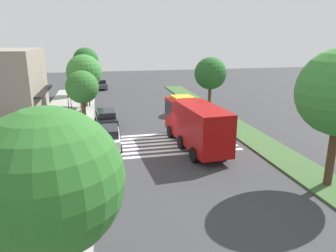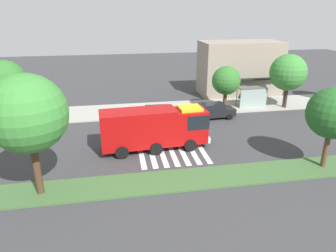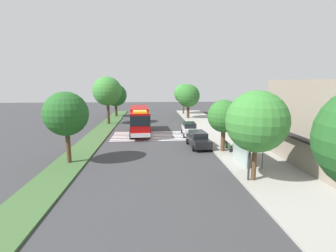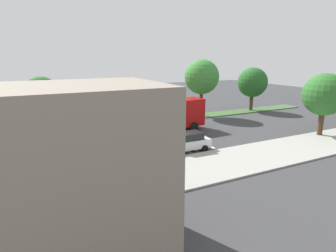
{
  "view_description": "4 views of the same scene",
  "coord_description": "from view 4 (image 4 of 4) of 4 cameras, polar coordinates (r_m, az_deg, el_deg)",
  "views": [
    {
      "loc": [
        -25.83,
        5.61,
        8.79
      ],
      "look_at": [
        -1.25,
        0.14,
        1.68
      ],
      "focal_mm": 33.79,
      "sensor_mm": 36.0,
      "label": 1
    },
    {
      "loc": [
        -5.37,
        -26.7,
        11.82
      ],
      "look_at": [
        -0.54,
        0.33,
        1.22
      ],
      "focal_mm": 32.71,
      "sensor_mm": 36.0,
      "label": 2
    },
    {
      "loc": [
        32.34,
        -0.31,
        7.26
      ],
      "look_at": [
        0.12,
        1.96,
        1.51
      ],
      "focal_mm": 26.27,
      "sensor_mm": 36.0,
      "label": 3
    },
    {
      "loc": [
        12.14,
        26.53,
        8.54
      ],
      "look_at": [
        -1.36,
        0.04,
        1.26
      ],
      "focal_mm": 30.16,
      "sensor_mm": 36.0,
      "label": 4
    }
  ],
  "objects": [
    {
      "name": "ground_plane",
      "position": [
        30.4,
        -2.32,
        -2.57
      ],
      "size": [
        120.0,
        120.0,
        0.0
      ],
      "primitive_type": "plane",
      "color": "#38383A"
    },
    {
      "name": "sidewalk",
      "position": [
        22.82,
        7.45,
        -8.14
      ],
      "size": [
        60.0,
        5.88,
        0.14
      ],
      "primitive_type": "cube",
      "color": "#9E9B93",
      "rests_on": "ground_plane"
    },
    {
      "name": "median_strip",
      "position": [
        37.3,
        -7.28,
        0.52
      ],
      "size": [
        60.0,
        3.0,
        0.14
      ],
      "primitive_type": "cube",
      "color": "#3D6033",
      "rests_on": "ground_plane"
    },
    {
      "name": "crosswalk",
      "position": [
        30.71,
        -1.03,
        -2.38
      ],
      "size": [
        5.85,
        11.18,
        0.01
      ],
      "color": "silver",
      "rests_on": "ground_plane"
    },
    {
      "name": "fire_truck",
      "position": [
        32.35,
        -0.7,
        2.29
      ],
      "size": [
        9.63,
        3.23,
        3.71
      ],
      "rotation": [
        0.0,
        0.0,
        0.06
      ],
      "color": "#A50C0C",
      "rests_on": "ground_plane"
    },
    {
      "name": "parked_car_west",
      "position": [
        26.22,
        3.79,
        -3.21
      ],
      "size": [
        4.55,
        2.13,
        1.76
      ],
      "rotation": [
        0.0,
        0.0,
        -0.03
      ],
      "color": "silver",
      "rests_on": "ground_plane"
    },
    {
      "name": "parked_car_mid",
      "position": [
        23.76,
        -9.48,
        -5.17
      ],
      "size": [
        4.83,
        2.31,
        1.76
      ],
      "rotation": [
        0.0,
        0.0,
        0.06
      ],
      "color": "black",
      "rests_on": "ground_plane"
    },
    {
      "name": "bus_stop_shelter",
      "position": [
        19.74,
        -23.98,
        -7.17
      ],
      "size": [
        3.5,
        1.4,
        2.46
      ],
      "color": "#4C4C51",
      "rests_on": "sidewalk"
    },
    {
      "name": "bench_near_shelter",
      "position": [
        20.75,
        -12.44,
        -9.11
      ],
      "size": [
        1.6,
        0.5,
        0.9
      ],
      "color": "#2D472D",
      "rests_on": "sidewalk"
    },
    {
      "name": "storefront_building",
      "position": [
        12.58,
        -27.02,
        -10.22
      ],
      "size": [
        11.25,
        6.42,
        7.49
      ],
      "color": "gray",
      "rests_on": "ground_plane"
    },
    {
      "name": "sidewalk_tree_west",
      "position": [
        34.88,
        29.08,
        5.55
      ],
      "size": [
        4.57,
        4.57,
        6.77
      ],
      "color": "#47301E",
      "rests_on": "sidewalk"
    },
    {
      "name": "sidewalk_tree_center",
      "position": [
        20.38,
        -13.64,
        -0.1
      ],
      "size": [
        3.38,
        3.38,
        5.38
      ],
      "color": "#513823",
      "rests_on": "sidewalk"
    },
    {
      "name": "median_tree_far_west",
      "position": [
        47.44,
        16.72,
        8.43
      ],
      "size": [
        4.7,
        4.7,
        6.83
      ],
      "color": "#47301E",
      "rests_on": "median_strip"
    },
    {
      "name": "median_tree_west",
      "position": [
        41.28,
        6.85,
        9.8
      ],
      "size": [
        4.97,
        4.97,
        8.13
      ],
      "color": "#47301E",
      "rests_on": "median_strip"
    },
    {
      "name": "median_tree_center",
      "position": [
        34.51,
        -24.18,
        5.9
      ],
      "size": [
        3.87,
        3.87,
        6.35
      ],
      "color": "#513823",
      "rests_on": "median_strip"
    }
  ]
}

